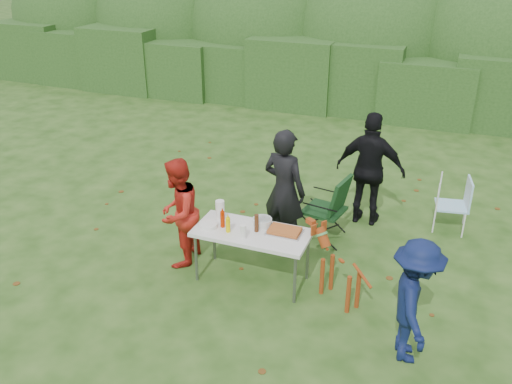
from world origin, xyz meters
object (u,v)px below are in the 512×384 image
(camping_chair, at_px, (324,206))
(paper_towel_roll, at_px, (220,210))
(person_black_puffy, at_px, (370,170))
(lawn_chair, at_px, (452,204))
(mustard_bottle, at_px, (228,225))
(beer_bottle, at_px, (256,223))
(person_cook, at_px, (284,191))
(dog, at_px, (341,270))
(person_red_jacket, at_px, (178,213))
(folding_table, at_px, (252,235))
(ketchup_bottle, at_px, (223,219))
(child, at_px, (414,302))

(camping_chair, distance_m, paper_towel_roll, 1.73)
(person_black_puffy, relative_size, lawn_chair, 2.12)
(camping_chair, xyz_separation_m, mustard_bottle, (-0.87, -1.57, 0.32))
(beer_bottle, distance_m, paper_towel_roll, 0.60)
(mustard_bottle, bearing_deg, camping_chair, 60.89)
(person_cook, bearing_deg, dog, 152.26)
(person_cook, distance_m, person_red_jacket, 1.53)
(folding_table, xyz_separation_m, person_cook, (0.11, 0.96, 0.23))
(folding_table, xyz_separation_m, person_black_puffy, (1.11, 2.16, 0.22))
(dog, height_order, mustard_bottle, mustard_bottle)
(folding_table, xyz_separation_m, camping_chair, (0.59, 1.44, -0.17))
(person_cook, xyz_separation_m, lawn_chair, (2.26, 1.45, -0.48))
(person_red_jacket, xyz_separation_m, beer_bottle, (1.15, -0.03, 0.09))
(dog, relative_size, paper_towel_roll, 3.62)
(folding_table, bearing_deg, person_cook, 83.22)
(lawn_chair, relative_size, ketchup_bottle, 3.91)
(child, bearing_deg, ketchup_bottle, 60.51)
(ketchup_bottle, bearing_deg, person_red_jacket, 173.80)
(lawn_chair, distance_m, beer_bottle, 3.36)
(dog, bearing_deg, beer_bottle, 30.45)
(child, distance_m, lawn_chair, 3.17)
(beer_bottle, bearing_deg, person_black_puffy, 63.66)
(dog, height_order, camping_chair, camping_chair)
(child, relative_size, dog, 1.53)
(person_cook, bearing_deg, ketchup_bottle, 77.57)
(folding_table, relative_size, lawn_chair, 1.75)
(folding_table, height_order, dog, dog)
(dog, height_order, paper_towel_roll, paper_towel_roll)
(person_black_puffy, bearing_deg, ketchup_bottle, 58.12)
(dog, xyz_separation_m, paper_towel_roll, (-1.72, 0.20, 0.42))
(lawn_chair, height_order, ketchup_bottle, ketchup_bottle)
(person_red_jacket, distance_m, child, 3.31)
(person_red_jacket, bearing_deg, paper_towel_roll, 98.69)
(person_cook, bearing_deg, person_black_puffy, -114.99)
(dog, relative_size, camping_chair, 0.91)
(person_black_puffy, relative_size, mustard_bottle, 9.10)
(folding_table, bearing_deg, camping_chair, 67.67)
(folding_table, height_order, camping_chair, camping_chair)
(mustard_bottle, distance_m, beer_bottle, 0.36)
(lawn_chair, relative_size, mustard_bottle, 4.30)
(folding_table, distance_m, child, 2.24)
(folding_table, distance_m, person_black_puffy, 2.44)
(child, bearing_deg, folding_table, 57.04)
(paper_towel_roll, bearing_deg, person_cook, 51.04)
(camping_chair, xyz_separation_m, beer_bottle, (-0.54, -1.42, 0.34))
(camping_chair, relative_size, ketchup_bottle, 4.70)
(person_red_jacket, height_order, paper_towel_roll, person_red_jacket)
(person_red_jacket, xyz_separation_m, ketchup_bottle, (0.70, -0.08, 0.08))
(lawn_chair, xyz_separation_m, beer_bottle, (-2.31, -2.39, 0.43))
(ketchup_bottle, bearing_deg, child, -15.65)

